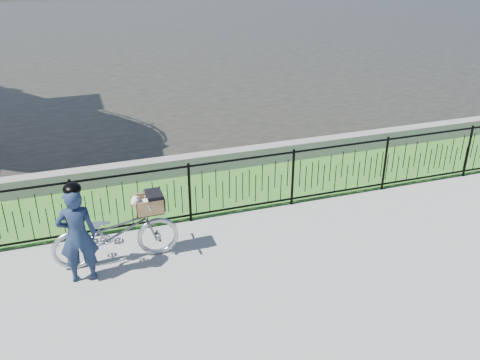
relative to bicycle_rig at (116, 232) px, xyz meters
name	(u,v)px	position (x,y,z in m)	size (l,w,h in m)	color
ground	(274,258)	(2.40, -0.75, -0.53)	(120.00, 120.00, 0.00)	gray
grass_strip	(227,189)	(2.40, 1.85, -0.53)	(60.00, 2.00, 0.01)	#336B22
quay_wall	(214,161)	(2.40, 2.85, -0.33)	(60.00, 0.30, 0.40)	slate
fence	(243,185)	(2.40, 0.85, 0.04)	(14.00, 0.06, 1.15)	black
bicycle_rig	(116,232)	(0.00, 0.00, 0.00)	(2.00, 0.70, 1.15)	#ACB0B8
cyclist	(77,234)	(-0.58, -0.33, 0.27)	(0.59, 0.40, 1.63)	#172540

